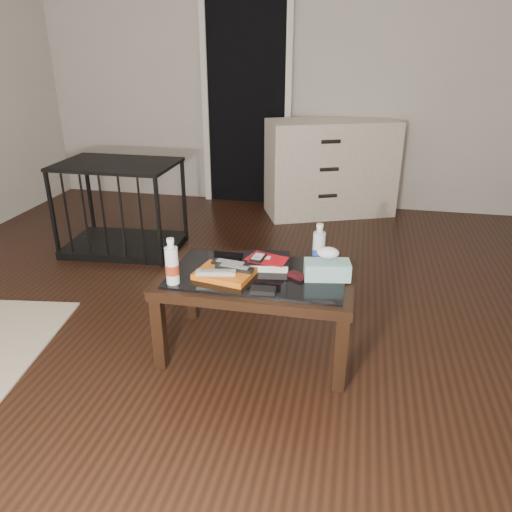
{
  "coord_description": "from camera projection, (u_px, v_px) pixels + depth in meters",
  "views": [
    {
      "loc": [
        0.74,
        -2.55,
        1.58
      ],
      "look_at": [
        0.25,
        -0.23,
        0.55
      ],
      "focal_mm": 35.0,
      "sensor_mm": 36.0,
      "label": 1
    }
  ],
  "objects": [
    {
      "name": "magazines",
      "position": [
        225.0,
        274.0,
        2.56
      ],
      "size": [
        0.32,
        0.26,
        0.03
      ],
      "primitive_type": "cube",
      "rotation": [
        0.0,
        0.0,
        -0.19
      ],
      "color": "#CA5F13",
      "rests_on": "coffee_table"
    },
    {
      "name": "water_bottle_left",
      "position": [
        172.0,
        261.0,
        2.45
      ],
      "size": [
        0.07,
        0.07,
        0.24
      ],
      "primitive_type": "cylinder",
      "rotation": [
        0.0,
        0.0,
        0.11
      ],
      "color": "white",
      "rests_on": "coffee_table"
    },
    {
      "name": "coffee_table",
      "position": [
        257.0,
        285.0,
        2.62
      ],
      "size": [
        1.0,
        0.6,
        0.46
      ],
      "color": "black",
      "rests_on": "ground"
    },
    {
      "name": "tissue_box",
      "position": [
        327.0,
        270.0,
        2.53
      ],
      "size": [
        0.25,
        0.16,
        0.09
      ],
      "primitive_type": "cube",
      "rotation": [
        0.0,
        0.0,
        0.18
      ],
      "color": "teal",
      "rests_on": "coffee_table"
    },
    {
      "name": "remote_black_front",
      "position": [
        235.0,
        268.0,
        2.56
      ],
      "size": [
        0.21,
        0.08,
        0.02
      ],
      "primitive_type": "cube",
      "rotation": [
        0.0,
        0.0,
        -0.16
      ],
      "color": "black",
      "rests_on": "magazines"
    },
    {
      "name": "dvd_mailers",
      "position": [
        266.0,
        258.0,
        2.66
      ],
      "size": [
        0.22,
        0.19,
        0.01
      ],
      "primitive_type": "cube",
      "rotation": [
        0.0,
        0.0,
        -0.31
      ],
      "color": "#A90B15",
      "rests_on": "textbook"
    },
    {
      "name": "textbook",
      "position": [
        266.0,
        261.0,
        2.68
      ],
      "size": [
        0.27,
        0.23,
        0.05
      ],
      "primitive_type": "cube",
      "rotation": [
        0.0,
        0.0,
        0.12
      ],
      "color": "black",
      "rests_on": "coffee_table"
    },
    {
      "name": "doorway",
      "position": [
        247.0,
        101.0,
        4.93
      ],
      "size": [
        0.9,
        0.08,
        2.07
      ],
      "color": "black",
      "rests_on": "ground"
    },
    {
      "name": "pet_crate",
      "position": [
        123.0,
        222.0,
        4.02
      ],
      "size": [
        0.94,
        0.66,
        0.71
      ],
      "rotation": [
        0.0,
        0.0,
        0.07
      ],
      "color": "black",
      "rests_on": "ground"
    },
    {
      "name": "ground",
      "position": [
        223.0,
        321.0,
        3.05
      ],
      "size": [
        5.0,
        5.0,
        0.0
      ],
      "primitive_type": "plane",
      "color": "black",
      "rests_on": "ground"
    },
    {
      "name": "dresser",
      "position": [
        330.0,
        168.0,
        4.79
      ],
      "size": [
        1.3,
        0.91,
        0.9
      ],
      "rotation": [
        0.0,
        0.0,
        0.39
      ],
      "color": "silver",
      "rests_on": "ground"
    },
    {
      "name": "flip_phone",
      "position": [
        297.0,
        275.0,
        2.55
      ],
      "size": [
        0.1,
        0.09,
        0.02
      ],
      "primitive_type": "cube",
      "rotation": [
        0.0,
        0.0,
        -0.57
      ],
      "color": "black",
      "rests_on": "coffee_table"
    },
    {
      "name": "water_bottle_right",
      "position": [
        319.0,
        245.0,
        2.64
      ],
      "size": [
        0.08,
        0.08,
        0.24
      ],
      "primitive_type": "cylinder",
      "rotation": [
        0.0,
        0.0,
        0.32
      ],
      "color": "silver",
      "rests_on": "coffee_table"
    },
    {
      "name": "room_shell",
      "position": [
        214.0,
        31.0,
        2.41
      ],
      "size": [
        5.0,
        5.0,
        5.0
      ],
      "color": "#BAB5AC",
      "rests_on": "ground"
    },
    {
      "name": "remote_silver",
      "position": [
        216.0,
        272.0,
        2.51
      ],
      "size": [
        0.21,
        0.09,
        0.02
      ],
      "primitive_type": "cube",
      "rotation": [
        0.0,
        0.0,
        0.2
      ],
      "color": "#A5A5AA",
      "rests_on": "magazines"
    },
    {
      "name": "ipod",
      "position": [
        258.0,
        258.0,
        2.63
      ],
      "size": [
        0.08,
        0.11,
        0.02
      ],
      "primitive_type": "cube",
      "rotation": [
        0.0,
        0.0,
        -0.13
      ],
      "color": "black",
      "rests_on": "dvd_mailers"
    },
    {
      "name": "wallet",
      "position": [
        263.0,
        290.0,
        2.4
      ],
      "size": [
        0.12,
        0.08,
        0.02
      ],
      "primitive_type": "cube",
      "rotation": [
        0.0,
        0.0,
        0.06
      ],
      "color": "black",
      "rests_on": "coffee_table"
    },
    {
      "name": "remote_black_back",
      "position": [
        230.0,
        263.0,
        2.61
      ],
      "size": [
        0.21,
        0.08,
        0.02
      ],
      "primitive_type": "cube",
      "rotation": [
        0.0,
        0.0,
        -0.16
      ],
      "color": "black",
      "rests_on": "magazines"
    }
  ]
}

